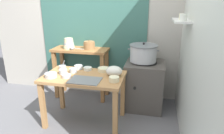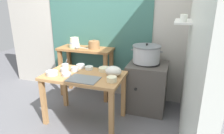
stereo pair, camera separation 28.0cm
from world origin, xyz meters
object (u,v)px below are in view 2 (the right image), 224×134
Objects in this scene: ladle at (78,47)px; plastic_bag at (113,71)px; prep_bowl_4 at (89,68)px; prep_bowl_8 at (81,66)px; prep_table at (84,82)px; prep_bowl_0 at (75,69)px; serving_tray at (83,79)px; prep_bowl_1 at (112,79)px; prep_bowl_2 at (64,70)px; stove_block at (147,86)px; clay_pot at (94,45)px; steamer_pot at (146,54)px; prep_bowl_5 at (67,74)px; bowl_stack_enamel at (75,43)px; back_shelf_table at (86,60)px; prep_bowl_7 at (65,66)px; prep_bowl_3 at (104,69)px; prep_bowl_6 at (52,73)px.

ladle is 1.17× the size of plastic_bag.
prep_bowl_8 reaches higher than prep_bowl_4.
prep_bowl_0 is (-0.19, 0.08, 0.14)m from prep_table.
ladle is 2.53× the size of prep_bowl_0.
prep_bowl_1 is (0.37, 0.05, 0.03)m from serving_tray.
stove_block is at bearing 29.94° from prep_bowl_2.
clay_pot is at bearing 24.28° from ladle.
steamer_pot is at bearing 41.12° from prep_table.
prep_bowl_5 is 1.23× the size of prep_bowl_8.
bowl_stack_enamel reaches higher than prep_bowl_8.
steamer_pot is (0.75, 0.66, 0.30)m from prep_table.
prep_bowl_0 is at bearing -77.55° from back_shelf_table.
serving_tray is at bearing -43.75° from prep_bowl_0.
stove_block is 6.75× the size of prep_bowl_2.
plastic_bag is 1.95× the size of prep_bowl_2.
prep_bowl_2 is (0.12, -0.65, -0.18)m from ladle.
bowl_stack_enamel is 0.62m from prep_bowl_7.
prep_bowl_5 is at bearing -56.15° from prep_bowl_7.
prep_bowl_7 reaches higher than prep_bowl_1.
serving_tray is at bearing -66.11° from back_shelf_table.
prep_bowl_3 is at bearing -143.95° from stove_block.
clay_pot is 1.25× the size of prep_bowl_5.
stove_block is at bearing -6.58° from back_shelf_table.
prep_bowl_3 is at bearing -33.42° from ladle.
back_shelf_table is 7.61× the size of prep_bowl_8.
prep_bowl_5 is at bearing -94.69° from prep_bowl_8.
clay_pot is 1.13× the size of prep_bowl_3.
clay_pot is at bearing 75.68° from prep_bowl_6.
back_shelf_table is 9.18× the size of prep_bowl_0.
steamer_pot is 2.83× the size of prep_bowl_3.
back_shelf_table is at bearing 98.74° from prep_bowl_5.
steamer_pot is 1.08m from serving_tray.
back_shelf_table is 0.63m from prep_bowl_4.
serving_tray is 0.59m from prep_bowl_7.
clay_pot is at bearing 87.92° from prep_bowl_5.
prep_bowl_4 is at bearing 161.38° from plastic_bag.
clay_pot is 0.28m from ladle.
prep_bowl_3 is at bearing 69.76° from serving_tray.
prep_bowl_1 is 0.58m from prep_bowl_4.
prep_bowl_5 is at bearing -81.26° from back_shelf_table.
steamer_pot is at bearing -6.82° from clay_pot.
clay_pot reaches higher than prep_table.
prep_bowl_5 reaches higher than prep_bowl_6.
stove_block is 1.45m from bowl_stack_enamel.
prep_bowl_6 is at bearing -88.51° from ladle.
ladle is 2.21× the size of prep_bowl_4.
prep_bowl_4 is at bearing 37.11° from prep_bowl_2.
prep_bowl_6 is at bearing -177.36° from prep_bowl_1.
prep_bowl_8 is at bearing -72.50° from back_shelf_table.
steamer_pot is 2.50× the size of clay_pot.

